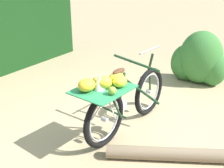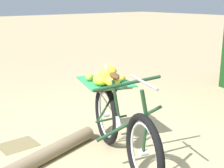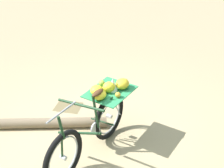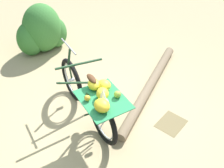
{
  "view_description": "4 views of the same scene",
  "coord_description": "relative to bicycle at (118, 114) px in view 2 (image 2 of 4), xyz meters",
  "views": [
    {
      "loc": [
        0.89,
        -2.98,
        2.04
      ],
      "look_at": [
        -0.08,
        -0.15,
        0.79
      ],
      "focal_mm": 43.66,
      "sensor_mm": 36.0,
      "label": 1
    },
    {
      "loc": [
        2.1,
        2.58,
        1.72
      ],
      "look_at": [
        -0.13,
        -0.15,
        0.77
      ],
      "focal_mm": 50.94,
      "sensor_mm": 36.0,
      "label": 2
    },
    {
      "loc": [
        -1.1,
        3.69,
        3.23
      ],
      "look_at": [
        -0.19,
        -0.2,
        0.95
      ],
      "focal_mm": 54.29,
      "sensor_mm": 36.0,
      "label": 3
    },
    {
      "loc": [
        -1.97,
        -1.98,
        3.07
      ],
      "look_at": [
        -0.02,
        -0.33,
        0.98
      ],
      "focal_mm": 42.69,
      "sensor_mm": 36.0,
      "label": 4
    }
  ],
  "objects": [
    {
      "name": "ground_plane",
      "position": [
        0.01,
        -0.1,
        -0.5
      ],
      "size": [
        60.0,
        60.0,
        0.0
      ],
      "primitive_type": "plane",
      "color": "tan"
    },
    {
      "name": "bicycle",
      "position": [
        0.0,
        0.0,
        0.0
      ],
      "size": [
        0.95,
        1.78,
        1.03
      ],
      "rotation": [
        0.0,
        0.0,
        1.24
      ],
      "color": "black",
      "rests_on": "ground_plane"
    },
    {
      "name": "leaf_litter_patch",
      "position": [
        0.75,
        -0.98,
        -0.5
      ],
      "size": [
        0.44,
        0.36,
        0.01
      ],
      "primitive_type": "cube",
      "color": "olive",
      "rests_on": "ground_plane"
    }
  ]
}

